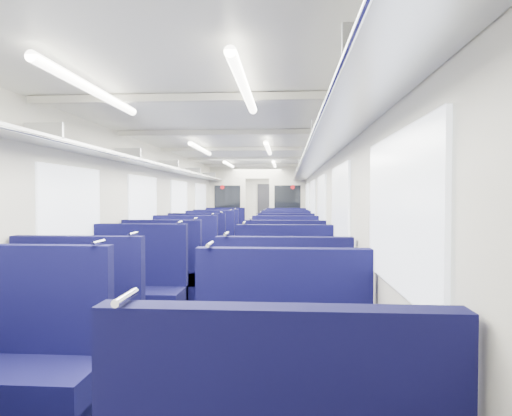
# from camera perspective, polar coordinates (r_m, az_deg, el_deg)

# --- Properties ---
(floor) EXTENTS (2.80, 18.00, 0.01)m
(floor) POSITION_cam_1_polar(r_m,az_deg,el_deg) (9.79, -1.06, -7.21)
(floor) COLOR black
(floor) RESTS_ON ground
(ceiling) EXTENTS (2.80, 18.00, 0.01)m
(ceiling) POSITION_cam_1_polar(r_m,az_deg,el_deg) (9.71, -1.07, 6.63)
(ceiling) COLOR silver
(ceiling) RESTS_ON wall_left
(wall_left) EXTENTS (0.02, 18.00, 2.35)m
(wall_left) POSITION_cam_1_polar(r_m,az_deg,el_deg) (9.90, -9.16, -0.29)
(wall_left) COLOR beige
(wall_left) RESTS_ON floor
(dado_left) EXTENTS (0.03, 17.90, 0.70)m
(dado_left) POSITION_cam_1_polar(r_m,az_deg,el_deg) (9.96, -9.06, -5.04)
(dado_left) COLOR #100F34
(dado_left) RESTS_ON floor
(wall_right) EXTENTS (0.02, 18.00, 2.35)m
(wall_right) POSITION_cam_1_polar(r_m,az_deg,el_deg) (9.66, 7.24, -0.33)
(wall_right) COLOR beige
(wall_right) RESTS_ON floor
(dado_right) EXTENTS (0.03, 17.90, 0.70)m
(dado_right) POSITION_cam_1_polar(r_m,az_deg,el_deg) (9.72, 7.14, -5.20)
(dado_right) COLOR #100F34
(dado_right) RESTS_ON floor
(wall_far) EXTENTS (2.80, 0.02, 2.35)m
(wall_far) POSITION_cam_1_polar(r_m,az_deg,el_deg) (18.66, 1.37, 0.59)
(wall_far) COLOR beige
(wall_far) RESTS_ON floor
(luggage_rack_left) EXTENTS (0.36, 17.40, 0.18)m
(luggage_rack_left) POSITION_cam_1_polar(r_m,az_deg,el_deg) (9.87, -8.12, 4.34)
(luggage_rack_left) COLOR #B2B5BA
(luggage_rack_left) RESTS_ON wall_left
(luggage_rack_right) EXTENTS (0.36, 17.40, 0.18)m
(luggage_rack_right) POSITION_cam_1_polar(r_m,az_deg,el_deg) (9.65, 6.15, 4.41)
(luggage_rack_right) COLOR #B2B5BA
(luggage_rack_right) RESTS_ON wall_right
(windows) EXTENTS (2.78, 15.60, 0.75)m
(windows) POSITION_cam_1_polar(r_m,az_deg,el_deg) (9.22, -1.31, 1.11)
(windows) COLOR white
(windows) RESTS_ON wall_left
(ceiling_fittings) EXTENTS (2.70, 16.06, 0.11)m
(ceiling_fittings) POSITION_cam_1_polar(r_m,az_deg,el_deg) (9.45, -1.21, 6.40)
(ceiling_fittings) COLOR beige
(ceiling_fittings) RESTS_ON ceiling
(end_door) EXTENTS (0.75, 0.06, 2.00)m
(end_door) POSITION_cam_1_polar(r_m,az_deg,el_deg) (18.60, 1.36, 0.05)
(end_door) COLOR black
(end_door) RESTS_ON floor
(bulkhead) EXTENTS (2.80, 0.10, 2.35)m
(bulkhead) POSITION_cam_1_polar(r_m,az_deg,el_deg) (12.84, 0.18, 0.40)
(bulkhead) COLOR beige
(bulkhead) RESTS_ON floor
(seat_2) EXTENTS (1.08, 0.60, 1.20)m
(seat_2) POSITION_cam_1_polar(r_m,az_deg,el_deg) (3.31, -28.35, -18.41)
(seat_2) COLOR #0D0D3E
(seat_2) RESTS_ON floor
(seat_3) EXTENTS (1.08, 0.60, 1.20)m
(seat_3) POSITION_cam_1_polar(r_m,az_deg,el_deg) (2.80, 3.49, -22.11)
(seat_3) COLOR #0D0D3E
(seat_3) RESTS_ON floor
(seat_4) EXTENTS (1.08, 0.60, 1.20)m
(seat_4) POSITION_cam_1_polar(r_m,az_deg,el_deg) (4.10, -21.06, -14.41)
(seat_4) COLOR #0D0D3E
(seat_4) RESTS_ON floor
(seat_5) EXTENTS (1.08, 0.60, 1.20)m
(seat_5) POSITION_cam_1_polar(r_m,az_deg,el_deg) (3.79, 3.63, -15.67)
(seat_5) COLOR #0D0D3E
(seat_5) RESTS_ON floor
(seat_6) EXTENTS (1.08, 0.60, 1.20)m
(seat_6) POSITION_cam_1_polar(r_m,az_deg,el_deg) (5.22, -15.17, -10.90)
(seat_6) COLOR #0D0D3E
(seat_6) RESTS_ON floor
(seat_7) EXTENTS (1.08, 0.60, 1.20)m
(seat_7) POSITION_cam_1_polar(r_m,az_deg,el_deg) (4.91, 3.72, -11.64)
(seat_7) COLOR #0D0D3E
(seat_7) RESTS_ON floor
(seat_8) EXTENTS (1.08, 0.60, 1.20)m
(seat_8) POSITION_cam_1_polar(r_m,az_deg,el_deg) (6.30, -11.70, -8.73)
(seat_8) COLOR #0D0D3E
(seat_8) RESTS_ON floor
(seat_9) EXTENTS (1.08, 0.60, 1.20)m
(seat_9) POSITION_cam_1_polar(r_m,az_deg,el_deg) (6.09, 3.77, -9.06)
(seat_9) COLOR #0D0D3E
(seat_9) RESTS_ON floor
(seat_10) EXTENTS (1.08, 0.60, 1.20)m
(seat_10) POSITION_cam_1_polar(r_m,az_deg,el_deg) (7.34, -9.38, -7.25)
(seat_10) COLOR #0D0D3E
(seat_10) RESTS_ON floor
(seat_11) EXTENTS (1.08, 0.60, 1.20)m
(seat_11) POSITION_cam_1_polar(r_m,az_deg,el_deg) (7.10, 3.80, -7.53)
(seat_11) COLOR #0D0D3E
(seat_11) RESTS_ON floor
(seat_12) EXTENTS (1.08, 0.60, 1.20)m
(seat_12) POSITION_cam_1_polar(r_m,az_deg,el_deg) (8.53, -7.45, -6.01)
(seat_12) COLOR #0D0D3E
(seat_12) RESTS_ON floor
(seat_13) EXTENTS (1.08, 0.60, 1.20)m
(seat_13) POSITION_cam_1_polar(r_m,az_deg,el_deg) (8.41, 3.83, -6.11)
(seat_13) COLOR #0D0D3E
(seat_13) RESTS_ON floor
(seat_14) EXTENTS (1.08, 0.60, 1.20)m
(seat_14) POSITION_cam_1_polar(r_m,az_deg,el_deg) (9.63, -6.12, -5.14)
(seat_14) COLOR #0D0D3E
(seat_14) RESTS_ON floor
(seat_15) EXTENTS (1.08, 0.60, 1.20)m
(seat_15) POSITION_cam_1_polar(r_m,az_deg,el_deg) (9.37, 3.84, -5.32)
(seat_15) COLOR #0D0D3E
(seat_15) RESTS_ON floor
(seat_16) EXTENTS (1.08, 0.60, 1.20)m
(seat_16) POSITION_cam_1_polar(r_m,az_deg,el_deg) (10.72, -5.07, -4.45)
(seat_16) COLOR #0D0D3E
(seat_16) RESTS_ON floor
(seat_17) EXTENTS (1.08, 0.60, 1.20)m
(seat_17) POSITION_cam_1_polar(r_m,az_deg,el_deg) (10.59, 3.86, -4.52)
(seat_17) COLOR #0D0D3E
(seat_17) RESTS_ON floor
(seat_18) EXTENTS (1.08, 0.60, 1.20)m
(seat_18) POSITION_cam_1_polar(r_m,az_deg,el_deg) (11.99, -4.10, -3.81)
(seat_18) COLOR #0D0D3E
(seat_18) RESTS_ON floor
(seat_19) EXTENTS (1.08, 0.60, 1.20)m
(seat_19) POSITION_cam_1_polar(r_m,az_deg,el_deg) (11.69, 3.87, -3.95)
(seat_19) COLOR #0D0D3E
(seat_19) RESTS_ON floor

